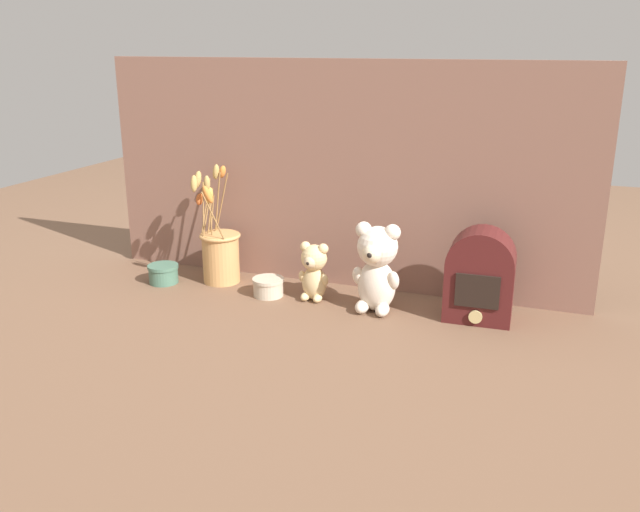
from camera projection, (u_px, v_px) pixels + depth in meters
name	position (u px, v px, depth m)	size (l,w,h in m)	color
ground_plane	(318.00, 302.00, 1.88)	(4.00, 4.00, 0.00)	brown
backdrop_wall	(338.00, 176.00, 1.93)	(1.44, 0.02, 0.65)	#845B4C
teddy_bear_large	(376.00, 266.00, 1.79)	(0.13, 0.12, 0.24)	beige
teddy_bear_medium	(314.00, 270.00, 1.88)	(0.09, 0.08, 0.17)	#DBBC84
flower_vase	(220.00, 250.00, 2.02)	(0.14, 0.17, 0.35)	tan
vintage_radio	(480.00, 276.00, 1.74)	(0.18, 0.12, 0.24)	#4C1919
decorative_tin_tall	(269.00, 286.00, 1.93)	(0.09, 0.09, 0.05)	beige
decorative_tin_short	(163.00, 274.00, 2.03)	(0.09, 0.09, 0.06)	#47705B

